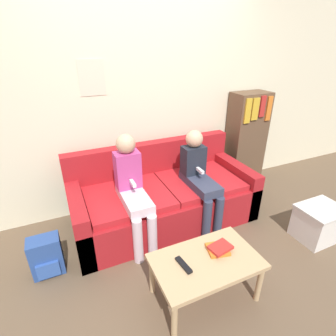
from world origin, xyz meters
name	(u,v)px	position (x,y,z in m)	size (l,w,h in m)	color
ground_plane	(186,249)	(0.00, 0.00, 0.00)	(10.00, 10.00, 0.00)	brown
wall_back	(143,96)	(0.00, 1.10, 1.30)	(8.00, 0.06, 2.60)	beige
couch	(163,198)	(0.00, 0.57, 0.27)	(1.97, 0.89, 0.82)	maroon
coffee_table	(206,265)	(-0.11, -0.52, 0.34)	(0.81, 0.50, 0.38)	tan
person_left	(133,187)	(-0.40, 0.36, 0.62)	(0.24, 0.60, 1.10)	silver
person_right	(199,175)	(0.33, 0.35, 0.59)	(0.24, 0.60, 1.04)	#33384C
tv_remote	(184,265)	(-0.29, -0.50, 0.39)	(0.06, 0.17, 0.02)	black
book_stack	(219,248)	(0.03, -0.48, 0.41)	(0.21, 0.19, 0.05)	orange
bookshelf	(246,140)	(1.38, 0.90, 0.64)	(0.49, 0.31, 1.28)	brown
storage_box	(319,223)	(1.33, -0.40, 0.18)	(0.44, 0.36, 0.36)	silver
backpack	(46,257)	(-1.24, 0.25, 0.18)	(0.26, 0.20, 0.37)	#284789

